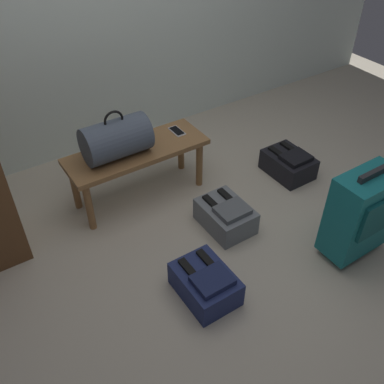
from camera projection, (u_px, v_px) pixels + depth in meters
name	position (u px, v px, depth m)	size (l,w,h in m)	color
ground_plane	(225.00, 244.00, 2.82)	(6.60, 6.60, 0.00)	#B2A893
bench	(137.00, 157.00, 2.99)	(1.00, 0.36, 0.41)	olive
duffel_bag_slate	(116.00, 139.00, 2.81)	(0.44, 0.26, 0.34)	#475160
cell_phone	(177.00, 131.00, 3.12)	(0.07, 0.14, 0.01)	silver
suitcase_upright_teal	(361.00, 213.00, 2.57)	(0.41, 0.25, 0.64)	#14666B
backpack_navy	(206.00, 283.00, 2.46)	(0.28, 0.38, 0.21)	navy
backpack_grey	(226.00, 216.00, 2.90)	(0.28, 0.38, 0.21)	slate
backpack_dark	(289.00, 164.00, 3.36)	(0.28, 0.38, 0.21)	black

